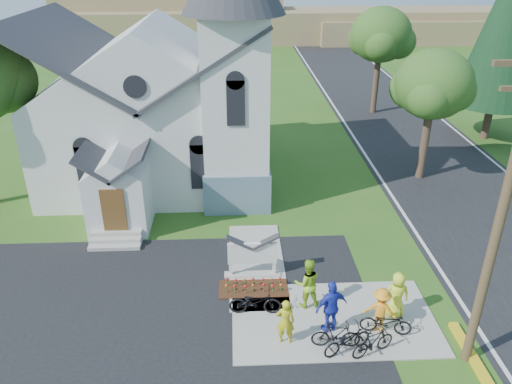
{
  "coord_description": "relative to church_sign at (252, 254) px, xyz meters",
  "views": [
    {
      "loc": [
        -1.84,
        -12.86,
        11.65
      ],
      "look_at": [
        -0.97,
        5.0,
        2.77
      ],
      "focal_mm": 35.0,
      "sensor_mm": 36.0,
      "label": 1
    }
  ],
  "objects": [
    {
      "name": "ground",
      "position": [
        1.2,
        -3.2,
        -1.03
      ],
      "size": [
        120.0,
        120.0,
        0.0
      ],
      "primitive_type": "plane",
      "color": "#325B1A",
      "rests_on": "ground"
    },
    {
      "name": "road",
      "position": [
        11.2,
        11.8,
        -1.02
      ],
      "size": [
        8.0,
        90.0,
        0.02
      ],
      "primitive_type": "cube",
      "color": "black",
      "rests_on": "ground"
    },
    {
      "name": "sidewalk",
      "position": [
        2.7,
        -2.7,
        -1.0
      ],
      "size": [
        7.0,
        4.0,
        0.05
      ],
      "primitive_type": "cube",
      "color": "#ACA69B",
      "rests_on": "ground"
    },
    {
      "name": "church",
      "position": [
        -4.28,
        9.28,
        4.22
      ],
      "size": [
        12.35,
        12.0,
        13.0
      ],
      "color": "white",
      "rests_on": "ground"
    },
    {
      "name": "church_sign",
      "position": [
        0.0,
        0.0,
        0.0
      ],
      "size": [
        2.2,
        0.4,
        1.7
      ],
      "color": "#ACA69B",
      "rests_on": "ground"
    },
    {
      "name": "flower_bed",
      "position": [
        0.0,
        -0.9,
        -0.99
      ],
      "size": [
        2.6,
        1.1,
        0.07
      ],
      "primitive_type": "cube",
      "color": "#351C0E",
      "rests_on": "ground"
    },
    {
      "name": "utility_pole",
      "position": [
        6.56,
        -4.7,
        4.38
      ],
      "size": [
        3.45,
        0.28,
        10.0
      ],
      "color": "#443222",
      "rests_on": "ground"
    },
    {
      "name": "tree_road_near",
      "position": [
        9.7,
        8.8,
        4.18
      ],
      "size": [
        4.0,
        4.0,
        7.05
      ],
      "color": "#3C2B21",
      "rests_on": "ground"
    },
    {
      "name": "tree_road_mid",
      "position": [
        10.2,
        20.8,
        4.75
      ],
      "size": [
        4.4,
        4.4,
        7.8
      ],
      "color": "#3C2B21",
      "rests_on": "ground"
    },
    {
      "name": "conifer",
      "position": [
        16.2,
        14.8,
        6.36
      ],
      "size": [
        5.2,
        5.2,
        12.4
      ],
      "color": "#3C2B21",
      "rests_on": "ground"
    },
    {
      "name": "distant_hills",
      "position": [
        4.56,
        53.13,
        1.15
      ],
      "size": [
        61.0,
        10.0,
        5.6
      ],
      "color": "olive",
      "rests_on": "ground"
    },
    {
      "name": "cyclist_0",
      "position": [
        0.9,
        -3.72,
        -0.15
      ],
      "size": [
        0.64,
        0.45,
        1.65
      ],
      "primitive_type": "imported",
      "rotation": [
        0.0,
        0.0,
        3.04
      ],
      "color": "gold",
      "rests_on": "sidewalk"
    },
    {
      "name": "bike_0",
      "position": [
        0.0,
        -2.27,
        -0.5
      ],
      "size": [
        1.85,
        0.73,
        0.95
      ],
      "primitive_type": "imported",
      "rotation": [
        0.0,
        0.0,
        1.52
      ],
      "color": "black",
      "rests_on": "sidewalk"
    },
    {
      "name": "cyclist_1",
      "position": [
        1.85,
        -1.92,
        -0.02
      ],
      "size": [
        0.98,
        0.79,
        1.9
      ],
      "primitive_type": "imported",
      "rotation": [
        0.0,
        0.0,
        3.22
      ],
      "color": "#96CA25",
      "rests_on": "sidewalk"
    },
    {
      "name": "bike_1",
      "position": [
        2.49,
        -4.03,
        -0.5
      ],
      "size": [
        1.61,
        0.57,
        0.95
      ],
      "primitive_type": "imported",
      "rotation": [
        0.0,
        0.0,
        1.49
      ],
      "color": "black",
      "rests_on": "sidewalk"
    },
    {
      "name": "cyclist_2",
      "position": [
        2.46,
        -3.26,
        0.0
      ],
      "size": [
        1.24,
        0.85,
        1.96
      ],
      "primitive_type": "imported",
      "rotation": [
        0.0,
        0.0,
        3.5
      ],
      "color": "#2535BA",
      "rests_on": "sidewalk"
    },
    {
      "name": "bike_2",
      "position": [
        2.81,
        -4.25,
        -0.52
      ],
      "size": [
        1.82,
        1.24,
        0.9
      ],
      "primitive_type": "imported",
      "rotation": [
        0.0,
        0.0,
        1.98
      ],
      "color": "black",
      "rests_on": "sidewalk"
    },
    {
      "name": "cyclist_3",
      "position": [
        4.1,
        -3.3,
        -0.16
      ],
      "size": [
        1.21,
        0.95,
        1.64
      ],
      "primitive_type": "imported",
      "rotation": [
        0.0,
        0.0,
        2.77
      ],
      "color": "orange",
      "rests_on": "sidewalk"
    },
    {
      "name": "bike_3",
      "position": [
        3.59,
        -4.4,
        -0.51
      ],
      "size": [
        1.61,
        1.02,
        0.94
      ],
      "primitive_type": "imported",
      "rotation": [
        0.0,
        0.0,
        1.98
      ],
      "color": "black",
      "rests_on": "sidewalk"
    },
    {
      "name": "cyclist_4",
      "position": [
        4.84,
        -2.6,
        -0.11
      ],
      "size": [
        0.9,
        0.63,
        1.73
      ],
      "primitive_type": "imported",
      "rotation": [
        0.0,
        0.0,
        3.04
      ],
      "color": "#CEE92B",
      "rests_on": "sidewalk"
    },
    {
      "name": "bike_4",
      "position": [
        4.26,
        -3.47,
        -0.53
      ],
      "size": [
        1.78,
        0.94,
        0.89
      ],
      "primitive_type": "imported",
      "rotation": [
        0.0,
        0.0,
        1.35
      ],
      "color": "black",
      "rests_on": "sidewalk"
    }
  ]
}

